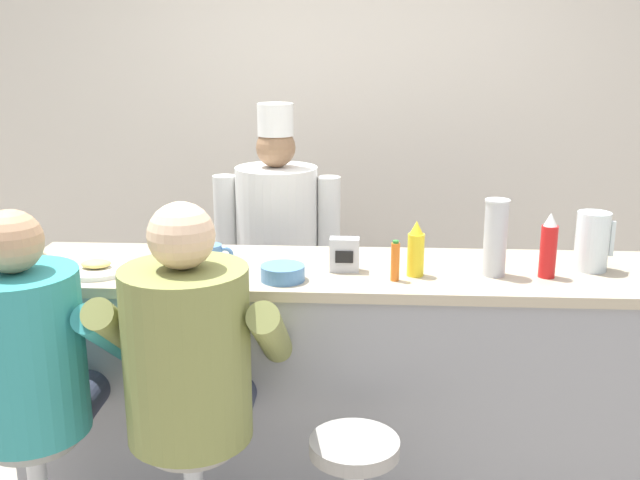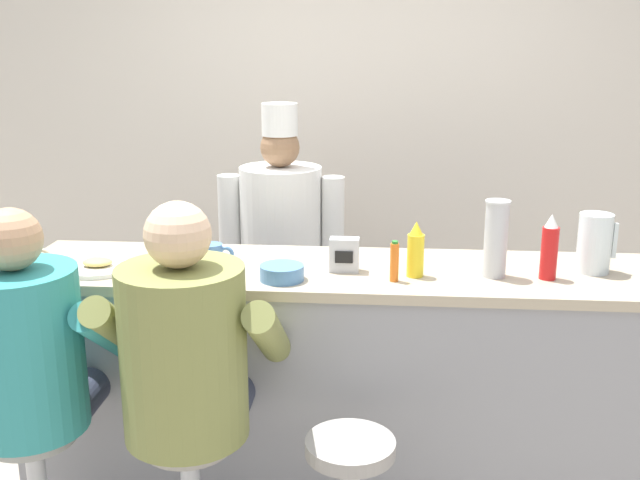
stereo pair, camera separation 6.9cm
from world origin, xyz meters
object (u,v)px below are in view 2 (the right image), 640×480
object	(u,v)px
water_pitcher_clear	(594,243)
cup_stack_steel	(496,239)
hot_sauce_bottle_orange	(394,262)
diner_seated_teal	(29,357)
mustard_bottle_yellow	(416,251)
cook_in_whites_near	(281,249)
coffee_mug_blue	(213,255)
breakfast_plate	(98,267)
coffee_mug_tan	(31,257)
diner_seated_olive	(187,359)
napkin_dispenser_chrome	(344,255)
ketchup_bottle_red	(549,249)
cereal_bowl	(282,273)

from	to	relation	value
water_pitcher_clear	cup_stack_steel	distance (m)	0.40
hot_sauce_bottle_orange	diner_seated_teal	bearing A→B (deg)	-161.90
mustard_bottle_yellow	cook_in_whites_near	world-z (taller)	cook_in_whites_near
diner_seated_teal	coffee_mug_blue	bearing A→B (deg)	46.20
breakfast_plate	coffee_mug_tan	size ratio (longest dim) A/B	2.01
mustard_bottle_yellow	cup_stack_steel	world-z (taller)	cup_stack_steel
hot_sauce_bottle_orange	diner_seated_olive	size ratio (longest dim) A/B	0.11
mustard_bottle_yellow	hot_sauce_bottle_orange	xyz separation A→B (m)	(-0.08, -0.07, -0.02)
cup_stack_steel	napkin_dispenser_chrome	bearing A→B (deg)	178.19
mustard_bottle_yellow	napkin_dispenser_chrome	world-z (taller)	mustard_bottle_yellow
coffee_mug_blue	diner_seated_olive	distance (m)	0.58
ketchup_bottle_red	cereal_bowl	world-z (taller)	ketchup_bottle_red
cereal_bowl	cup_stack_steel	size ratio (longest dim) A/B	0.56
hot_sauce_bottle_orange	breakfast_plate	bearing A→B (deg)	178.25
mustard_bottle_yellow	cup_stack_steel	size ratio (longest dim) A/B	0.73
water_pitcher_clear	ketchup_bottle_red	bearing A→B (deg)	-151.44
cereal_bowl	cup_stack_steel	world-z (taller)	cup_stack_steel
breakfast_plate	coffee_mug_tan	bearing A→B (deg)	-179.87
cook_in_whites_near	breakfast_plate	bearing A→B (deg)	-124.39
coffee_mug_blue	diner_seated_teal	distance (m)	0.79
coffee_mug_blue	diner_seated_teal	world-z (taller)	diner_seated_teal
cup_stack_steel	cook_in_whites_near	distance (m)	1.28
cup_stack_steel	diner_seated_olive	distance (m)	1.22
hot_sauce_bottle_orange	napkin_dispenser_chrome	distance (m)	0.22
ketchup_bottle_red	mustard_bottle_yellow	world-z (taller)	ketchup_bottle_red
coffee_mug_blue	cook_in_whites_near	distance (m)	0.82
cup_stack_steel	napkin_dispenser_chrome	xyz separation A→B (m)	(-0.57, 0.02, -0.08)
cup_stack_steel	hot_sauce_bottle_orange	bearing A→B (deg)	-166.70
cereal_bowl	coffee_mug_blue	bearing A→B (deg)	151.74
diner_seated_teal	diner_seated_olive	world-z (taller)	diner_seated_olive
mustard_bottle_yellow	coffee_mug_tan	world-z (taller)	mustard_bottle_yellow
coffee_mug_tan	cup_stack_steel	xyz separation A→B (m)	(1.80, 0.06, 0.10)
mustard_bottle_yellow	coffee_mug_blue	distance (m)	0.80
cereal_bowl	coffee_mug_blue	size ratio (longest dim) A/B	1.21
water_pitcher_clear	diner_seated_teal	world-z (taller)	diner_seated_teal
hot_sauce_bottle_orange	diner_seated_olive	distance (m)	0.83
diner_seated_olive	diner_seated_teal	bearing A→B (deg)	-179.82
napkin_dispenser_chrome	diner_seated_olive	world-z (taller)	diner_seated_olive
mustard_bottle_yellow	cook_in_whites_near	distance (m)	1.09
hot_sauce_bottle_orange	cook_in_whites_near	world-z (taller)	cook_in_whites_near
cereal_bowl	coffee_mug_blue	world-z (taller)	coffee_mug_blue
coffee_mug_blue	cook_in_whites_near	world-z (taller)	cook_in_whites_near
hot_sauce_bottle_orange	napkin_dispenser_chrome	world-z (taller)	hot_sauce_bottle_orange
hot_sauce_bottle_orange	cup_stack_steel	distance (m)	0.40
ketchup_bottle_red	water_pitcher_clear	distance (m)	0.22
coffee_mug_blue	cup_stack_steel	size ratio (longest dim) A/B	0.46
ketchup_bottle_red	cup_stack_steel	bearing A→B (deg)	176.39
ketchup_bottle_red	cup_stack_steel	size ratio (longest dim) A/B	0.85
mustard_bottle_yellow	water_pitcher_clear	xyz separation A→B (m)	(0.69, 0.12, 0.02)
ketchup_bottle_red	coffee_mug_blue	world-z (taller)	ketchup_bottle_red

